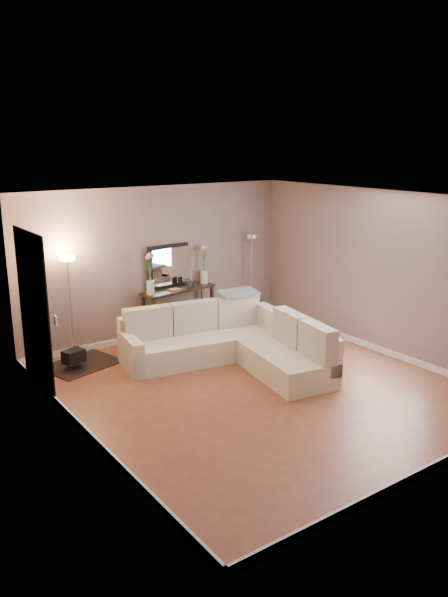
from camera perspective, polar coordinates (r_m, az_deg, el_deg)
floor at (r=8.21m, az=3.26°, el=-8.67°), size 5.00×5.50×0.01m
ceiling at (r=7.54m, az=3.56°, el=9.78°), size 5.00×5.50×0.01m
wall_back at (r=10.02m, az=-6.50°, el=3.50°), size 5.00×0.02×2.60m
wall_front at (r=5.98m, az=20.20°, el=-5.43°), size 5.00×0.02×2.60m
wall_left at (r=6.57m, az=-14.01°, el=-3.11°), size 0.02×5.50×2.60m
wall_right at (r=9.51m, az=15.33°, el=2.42°), size 0.02×5.50×2.60m
baseboard_back at (r=10.32m, az=-6.23°, el=-3.34°), size 5.00×0.03×0.10m
baseboard_front at (r=6.52m, az=18.99°, el=-15.73°), size 5.00×0.03×0.10m
baseboard_left at (r=7.06m, az=-13.16°, el=-12.76°), size 0.03×5.50×0.10m
baseboard_right at (r=9.83m, az=14.73°, el=-4.72°), size 0.03×5.50×0.10m
doorway at (r=8.18m, az=-18.13°, el=-1.28°), size 0.02×1.20×2.20m
switch_plate at (r=7.37m, az=-16.19°, el=-2.08°), size 0.02×0.08×0.12m
sectional_sofa at (r=8.93m, az=0.70°, el=-4.37°), size 2.59×2.76×0.87m
throw_blanket at (r=9.46m, az=1.41°, el=0.58°), size 0.67×0.44×0.08m
console_table at (r=10.12m, az=-4.83°, el=-1.14°), size 1.42×0.54×0.85m
leaning_mirror at (r=10.13m, az=-5.14°, el=3.20°), size 0.98×0.16×0.76m
table_decor at (r=10.04m, az=-4.36°, el=1.02°), size 0.59×0.15×0.14m
flower_vase_left at (r=9.67m, az=-7.24°, el=2.06°), size 0.16×0.14×0.73m
flower_vase_right at (r=10.37m, az=-1.96°, el=3.06°), size 0.16×0.14×0.73m
floor_lamp_lit at (r=9.17m, az=-14.93°, el=1.11°), size 0.28×0.28×1.65m
floor_lamp_unlit at (r=10.88m, az=2.71°, el=3.82°), size 0.28×0.28×1.66m
charcoal_rug at (r=9.22m, az=-13.76°, el=-6.27°), size 1.24×1.05×0.01m
black_bag at (r=9.00m, az=-14.53°, el=-5.50°), size 0.35×0.29×0.20m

